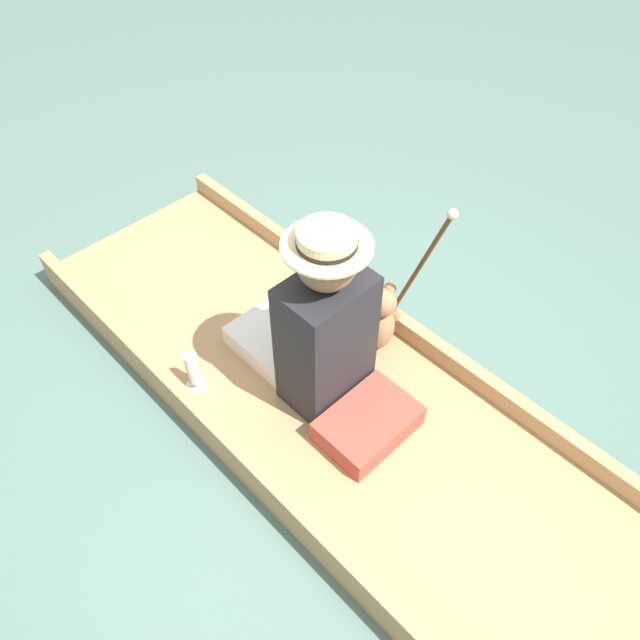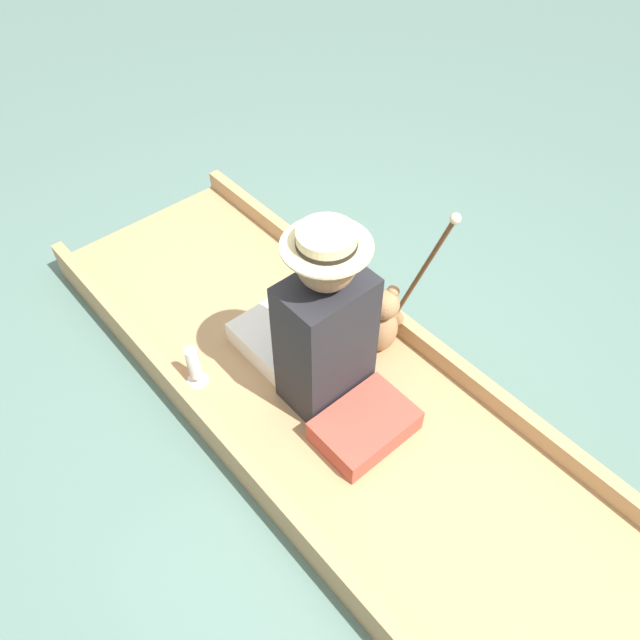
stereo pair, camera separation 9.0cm
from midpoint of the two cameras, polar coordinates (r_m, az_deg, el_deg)
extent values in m
plane|color=slate|center=(2.95, 0.62, -6.92)|extent=(16.00, 16.00, 0.00)
cube|color=tan|center=(2.91, 0.63, -6.30)|extent=(1.08, 3.12, 0.11)
cube|color=tan|center=(2.66, -7.76, -10.77)|extent=(0.06, 3.12, 0.10)
cube|color=tan|center=(3.07, 7.81, -0.05)|extent=(0.06, 3.12, 0.10)
cube|color=#B24738|center=(2.67, 5.10, -9.62)|extent=(0.41, 0.29, 0.11)
cube|color=white|center=(2.95, -2.85, -1.75)|extent=(0.33, 0.41, 0.11)
cube|color=#232328|center=(2.58, 1.55, -1.98)|extent=(0.36, 0.25, 0.67)
cube|color=beige|center=(2.61, -0.35, 0.39)|extent=(0.04, 0.01, 0.37)
cube|color=white|center=(2.54, -2.06, -0.21)|extent=(0.02, 0.01, 0.40)
cube|color=white|center=(2.63, 1.32, 1.92)|extent=(0.02, 0.01, 0.40)
sphere|color=#936B4C|center=(2.26, 1.78, 5.36)|extent=(0.23, 0.23, 0.23)
cylinder|color=beige|center=(2.21, 1.83, 6.79)|extent=(0.34, 0.34, 0.01)
cylinder|color=beige|center=(2.18, 1.85, 7.49)|extent=(0.22, 0.22, 0.06)
cylinder|color=black|center=(2.20, 1.84, 7.13)|extent=(0.22, 0.22, 0.02)
ellipsoid|color=#9E754C|center=(2.92, 6.53, -0.99)|extent=(0.16, 0.13, 0.24)
sphere|color=#9E754C|center=(2.79, 6.84, 1.39)|extent=(0.14, 0.14, 0.14)
sphere|color=olive|center=(2.82, 5.97, 1.90)|extent=(0.06, 0.06, 0.06)
sphere|color=#9E754C|center=(2.72, 6.22, 1.66)|extent=(0.06, 0.06, 0.06)
sphere|color=#9E754C|center=(2.78, 7.63, 2.60)|extent=(0.06, 0.06, 0.06)
cylinder|color=#9E754C|center=(2.84, 5.38, -1.30)|extent=(0.09, 0.06, 0.10)
cylinder|color=#9E754C|center=(2.93, 7.79, 0.39)|extent=(0.09, 0.06, 0.10)
sphere|color=#9E754C|center=(2.98, 5.34, -2.17)|extent=(0.07, 0.07, 0.07)
sphere|color=#9E754C|center=(3.02, 6.51, -1.34)|extent=(0.07, 0.07, 0.07)
cylinder|color=silver|center=(2.91, -10.25, -5.49)|extent=(0.10, 0.10, 0.01)
cylinder|color=silver|center=(2.89, -10.31, -5.21)|extent=(0.01, 0.01, 0.04)
cylinder|color=silver|center=(2.81, -10.61, -3.88)|extent=(0.06, 0.06, 0.18)
cylinder|color=brown|center=(2.70, 9.54, 3.24)|extent=(0.02, 0.30, 0.88)
sphere|color=beige|center=(2.35, 13.37, 9.00)|extent=(0.04, 0.04, 0.04)
camera|label=1|loc=(0.04, -88.98, 1.12)|focal=35.00mm
camera|label=2|loc=(0.04, 91.02, -1.12)|focal=35.00mm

